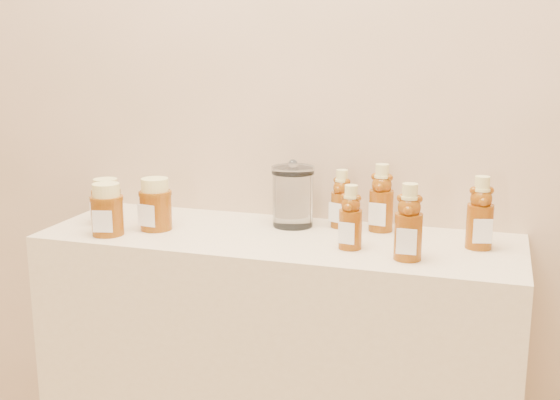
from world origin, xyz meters
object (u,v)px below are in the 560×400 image
(bear_bottle_front_left, at_px, (351,213))
(glass_canister, at_px, (293,194))
(display_table, at_px, (279,398))
(bear_bottle_back_left, at_px, (342,195))
(honey_jar_left, at_px, (106,201))

(bear_bottle_front_left, relative_size, glass_canister, 1.00)
(display_table, height_order, glass_canister, glass_canister)
(display_table, distance_m, glass_canister, 0.55)
(display_table, relative_size, bear_bottle_back_left, 6.94)
(display_table, distance_m, honey_jar_left, 0.70)
(honey_jar_left, bearing_deg, display_table, 13.49)
(bear_bottle_back_left, height_order, glass_canister, same)
(display_table, xyz_separation_m, bear_bottle_front_left, (0.19, -0.05, 0.54))
(bear_bottle_front_left, bearing_deg, display_table, 172.05)
(bear_bottle_front_left, distance_m, glass_canister, 0.24)
(display_table, xyz_separation_m, glass_canister, (0.01, 0.10, 0.54))
(bear_bottle_front_left, distance_m, honey_jar_left, 0.67)
(display_table, height_order, bear_bottle_front_left, bear_bottle_front_left)
(bear_bottle_back_left, height_order, bear_bottle_front_left, same)
(bear_bottle_front_left, xyz_separation_m, honey_jar_left, (-0.67, 0.03, -0.03))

